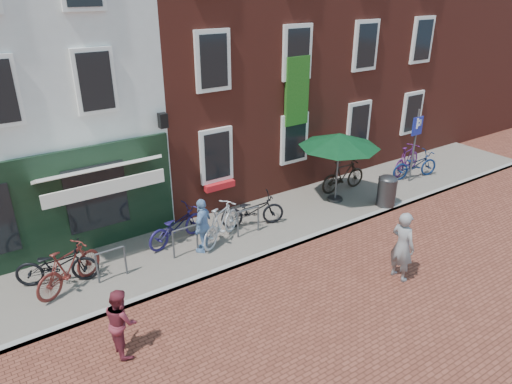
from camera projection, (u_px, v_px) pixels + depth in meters
ground at (257, 261)px, 12.56m from camera, size 80.00×80.00×0.00m
sidewalk at (257, 227)px, 14.19m from camera, size 24.00×3.00×0.10m
building_brick_mid at (194, 37)px, 16.81m from camera, size 6.00×8.00×10.00m
building_brick_right at (321, 28)px, 19.86m from camera, size 6.00×8.00×10.00m
filler_right at (419, 32)px, 23.37m from camera, size 7.00×8.00×9.00m
litter_bin at (387, 189)px, 15.20m from camera, size 0.61×0.61×1.12m
parking_sign at (416, 136)px, 16.56m from camera, size 0.50×0.07×2.70m
parasol at (340, 138)px, 14.89m from camera, size 2.63×2.63×2.43m
woman at (402, 246)px, 11.49m from camera, size 0.44×0.67×1.83m
boy at (121, 321)px, 9.23m from camera, size 0.56×0.71×1.47m
cafe_person at (203, 225)px, 12.55m from camera, size 0.93×0.88×1.55m
bicycle_0 at (57, 265)px, 11.29m from camera, size 2.03×1.34×1.01m
bicycle_1 at (69, 268)px, 11.07m from camera, size 1.90×1.31×1.12m
bicycle_2 at (176, 226)px, 13.07m from camera, size 2.03×1.15×1.01m
bicycle_3 at (221, 223)px, 13.10m from camera, size 1.88×1.39×1.12m
bicycle_4 at (253, 210)px, 13.96m from camera, size 2.03×1.25×1.01m
bicycle_5 at (343, 176)px, 16.29m from camera, size 1.88×0.60×1.12m
bicycle_6 at (415, 165)px, 17.39m from camera, size 2.02×1.07×1.01m
bicycle_7 at (407, 160)px, 17.74m from camera, size 1.94×0.94×1.12m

